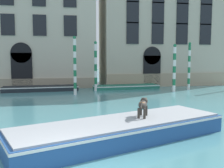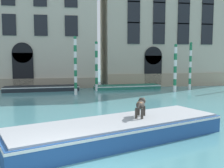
{
  "view_description": "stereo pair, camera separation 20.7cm",
  "coord_description": "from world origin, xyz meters",
  "px_view_note": "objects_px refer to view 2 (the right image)",
  "views": [
    {
      "loc": [
        -0.18,
        -5.77,
        3.02
      ],
      "look_at": [
        2.85,
        11.46,
        1.2
      ],
      "focal_mm": 42.0,
      "sensor_mm": 36.0,
      "label": 1
    },
    {
      "loc": [
        0.02,
        -5.81,
        3.02
      ],
      "look_at": [
        2.85,
        11.46,
        1.2
      ],
      "focal_mm": 42.0,
      "sensor_mm": 36.0,
      "label": 2
    }
  ],
  "objects_px": {
    "boat_foreground": "(119,129)",
    "dog_on_deck": "(141,105)",
    "mooring_pole_0": "(190,66)",
    "mooring_pole_3": "(175,68)",
    "boat_moored_far": "(127,87)",
    "mooring_pole_1": "(75,65)",
    "mooring_pole_4": "(96,66)",
    "boat_moored_near_palazzo": "(42,88)"
  },
  "relations": [
    {
      "from": "mooring_pole_1",
      "to": "mooring_pole_0",
      "type": "bearing_deg",
      "value": 8.78
    },
    {
      "from": "mooring_pole_1",
      "to": "mooring_pole_4",
      "type": "height_order",
      "value": "mooring_pole_1"
    },
    {
      "from": "mooring_pole_3",
      "to": "boat_foreground",
      "type": "bearing_deg",
      "value": -120.71
    },
    {
      "from": "dog_on_deck",
      "to": "mooring_pole_3",
      "type": "relative_size",
      "value": 0.24
    },
    {
      "from": "boat_moored_near_palazzo",
      "to": "mooring_pole_0",
      "type": "relative_size",
      "value": 1.51
    },
    {
      "from": "dog_on_deck",
      "to": "mooring_pole_4",
      "type": "distance_m",
      "value": 13.62
    },
    {
      "from": "boat_moored_far",
      "to": "mooring_pole_4",
      "type": "distance_m",
      "value": 3.78
    },
    {
      "from": "mooring_pole_3",
      "to": "mooring_pole_4",
      "type": "bearing_deg",
      "value": 164.96
    },
    {
      "from": "mooring_pole_1",
      "to": "boat_foreground",
      "type": "bearing_deg",
      "value": -83.95
    },
    {
      "from": "dog_on_deck",
      "to": "mooring_pole_3",
      "type": "distance_m",
      "value": 13.42
    },
    {
      "from": "boat_foreground",
      "to": "mooring_pole_4",
      "type": "bearing_deg",
      "value": 66.13
    },
    {
      "from": "boat_foreground",
      "to": "dog_on_deck",
      "type": "bearing_deg",
      "value": 5.45
    },
    {
      "from": "boat_foreground",
      "to": "dog_on_deck",
      "type": "distance_m",
      "value": 1.32
    },
    {
      "from": "dog_on_deck",
      "to": "mooring_pole_0",
      "type": "xyz_separation_m",
      "value": [
        8.31,
        13.0,
        1.01
      ]
    },
    {
      "from": "dog_on_deck",
      "to": "mooring_pole_1",
      "type": "relative_size",
      "value": 0.22
    },
    {
      "from": "boat_moored_near_palazzo",
      "to": "mooring_pole_0",
      "type": "distance_m",
      "value": 13.63
    },
    {
      "from": "boat_moored_near_palazzo",
      "to": "mooring_pole_3",
      "type": "xyz_separation_m",
      "value": [
        11.46,
        -2.44,
        1.85
      ]
    },
    {
      "from": "boat_moored_far",
      "to": "mooring_pole_0",
      "type": "bearing_deg",
      "value": -21.0
    },
    {
      "from": "boat_moored_far",
      "to": "mooring_pole_4",
      "type": "height_order",
      "value": "mooring_pole_4"
    },
    {
      "from": "mooring_pole_4",
      "to": "boat_moored_near_palazzo",
      "type": "bearing_deg",
      "value": 172.24
    },
    {
      "from": "mooring_pole_0",
      "to": "mooring_pole_1",
      "type": "relative_size",
      "value": 0.94
    },
    {
      "from": "mooring_pole_0",
      "to": "mooring_pole_3",
      "type": "bearing_deg",
      "value": -148.43
    },
    {
      "from": "boat_foreground",
      "to": "mooring_pole_1",
      "type": "bearing_deg",
      "value": 74.81
    },
    {
      "from": "boat_moored_far",
      "to": "mooring_pole_1",
      "type": "relative_size",
      "value": 1.36
    },
    {
      "from": "boat_foreground",
      "to": "mooring_pole_1",
      "type": "xyz_separation_m",
      "value": [
        -1.26,
        11.85,
        1.96
      ]
    },
    {
      "from": "boat_foreground",
      "to": "dog_on_deck",
      "type": "xyz_separation_m",
      "value": [
        0.94,
        0.47,
        0.8
      ]
    },
    {
      "from": "boat_foreground",
      "to": "boat_moored_near_palazzo",
      "type": "relative_size",
      "value": 1.29
    },
    {
      "from": "boat_moored_far",
      "to": "mooring_pole_4",
      "type": "relative_size",
      "value": 1.44
    },
    {
      "from": "mooring_pole_0",
      "to": "mooring_pole_1",
      "type": "distance_m",
      "value": 10.63
    },
    {
      "from": "mooring_pole_4",
      "to": "dog_on_deck",
      "type": "bearing_deg",
      "value": -88.75
    },
    {
      "from": "boat_moored_near_palazzo",
      "to": "mooring_pole_1",
      "type": "bearing_deg",
      "value": -48.11
    },
    {
      "from": "boat_moored_far",
      "to": "mooring_pole_0",
      "type": "relative_size",
      "value": 1.45
    },
    {
      "from": "mooring_pole_0",
      "to": "mooring_pole_4",
      "type": "xyz_separation_m",
      "value": [
        -8.61,
        0.58,
        0.02
      ]
    },
    {
      "from": "mooring_pole_0",
      "to": "mooring_pole_4",
      "type": "relative_size",
      "value": 0.99
    },
    {
      "from": "mooring_pole_0",
      "to": "mooring_pole_3",
      "type": "distance_m",
      "value": 2.31
    },
    {
      "from": "boat_moored_far",
      "to": "mooring_pole_0",
      "type": "xyz_separation_m",
      "value": [
        5.58,
        -1.58,
        2.01
      ]
    },
    {
      "from": "boat_foreground",
      "to": "mooring_pole_0",
      "type": "height_order",
      "value": "mooring_pole_0"
    },
    {
      "from": "boat_foreground",
      "to": "dog_on_deck",
      "type": "relative_size",
      "value": 8.47
    },
    {
      "from": "boat_moored_near_palazzo",
      "to": "mooring_pole_4",
      "type": "height_order",
      "value": "mooring_pole_4"
    },
    {
      "from": "boat_foreground",
      "to": "mooring_pole_3",
      "type": "xyz_separation_m",
      "value": [
        7.28,
        12.26,
        1.7
      ]
    },
    {
      "from": "boat_moored_far",
      "to": "boat_foreground",
      "type": "bearing_deg",
      "value": -108.95
    },
    {
      "from": "dog_on_deck",
      "to": "mooring_pole_1",
      "type": "height_order",
      "value": "mooring_pole_1"
    }
  ]
}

